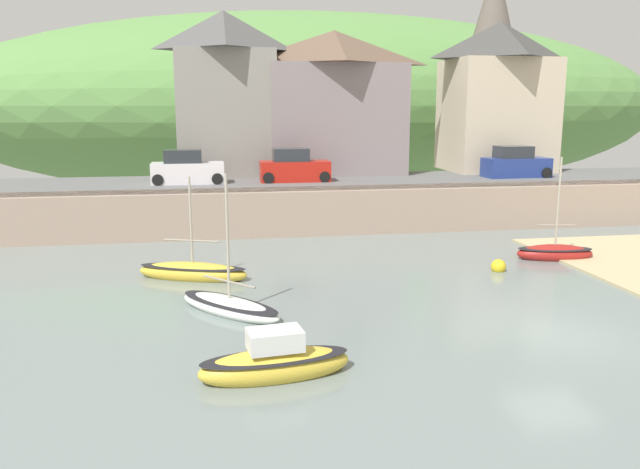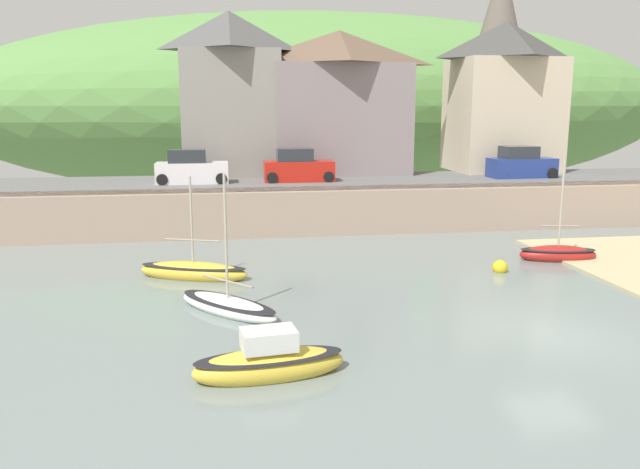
{
  "view_description": "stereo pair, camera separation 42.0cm",
  "coord_description": "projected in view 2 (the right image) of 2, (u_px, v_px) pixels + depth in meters",
  "views": [
    {
      "loc": [
        -10.13,
        -16.85,
        6.75
      ],
      "look_at": [
        -6.04,
        6.9,
        1.92
      ],
      "focal_mm": 35.89,
      "sensor_mm": 36.0,
      "label": 1
    },
    {
      "loc": [
        -9.72,
        -16.92,
        6.75
      ],
      "look_at": [
        -6.04,
        6.9,
        1.92
      ],
      "focal_mm": 35.89,
      "sensor_mm": 36.0,
      "label": 2
    }
  ],
  "objects": [
    {
      "name": "waterfront_building_centre",
      "position": [
        339.0,
        102.0,
        41.91
      ],
      "size": [
        9.06,
        5.65,
        9.18
      ],
      "color": "gray",
      "rests_on": "ground"
    },
    {
      "name": "sailboat_nearest_shore",
      "position": [
        269.0,
        363.0,
        16.24
      ],
      "size": [
        4.05,
        1.74,
        1.45
      ],
      "rotation": [
        0.0,
        0.0,
        0.12
      ],
      "color": "gold",
      "rests_on": "ground"
    },
    {
      "name": "waterfront_building_left",
      "position": [
        231.0,
        93.0,
        40.75
      ],
      "size": [
        6.39,
        5.31,
        10.24
      ],
      "color": "gray",
      "rests_on": "ground"
    },
    {
      "name": "hillside_backdrop",
      "position": [
        318.0,
        106.0,
        71.5
      ],
      "size": [
        80.0,
        44.0,
        19.49
      ],
      "color": "#5B8E47",
      "rests_on": "ground"
    },
    {
      "name": "dinghy_open_wooden",
      "position": [
        228.0,
        305.0,
        21.36
      ],
      "size": [
        3.85,
        4.07,
        4.79
      ],
      "rotation": [
        0.0,
        0.0,
        -0.84
      ],
      "color": "white",
      "rests_on": "ground"
    },
    {
      "name": "parked_car_by_wall",
      "position": [
        298.0,
        168.0,
        37.82
      ],
      "size": [
        4.12,
        1.82,
        1.95
      ],
      "rotation": [
        0.0,
        0.0,
        -0.01
      ],
      "color": "red",
      "rests_on": "ground"
    },
    {
      "name": "church_with_spire",
      "position": [
        498.0,
        61.0,
        47.09
      ],
      "size": [
        3.0,
        3.0,
        14.89
      ],
      "color": "gray",
      "rests_on": "ground"
    },
    {
      "name": "parked_car_near_slipway",
      "position": [
        191.0,
        169.0,
        36.89
      ],
      "size": [
        4.11,
        1.82,
        1.95
      ],
      "rotation": [
        0.0,
        0.0,
        0.0
      ],
      "color": "silver",
      "rests_on": "ground"
    },
    {
      "name": "quay_seawall",
      "position": [
        397.0,
        205.0,
        35.86
      ],
      "size": [
        48.0,
        9.4,
        2.4
      ],
      "color": "tan",
      "rests_on": "ground"
    },
    {
      "name": "waterfront_building_right",
      "position": [
        503.0,
        96.0,
        43.54
      ],
      "size": [
        7.03,
        5.96,
        9.97
      ],
      "color": "beige",
      "rests_on": "ground"
    },
    {
      "name": "sailboat_tall_mast",
      "position": [
        558.0,
        254.0,
        28.64
      ],
      "size": [
        3.57,
        1.86,
        4.78
      ],
      "rotation": [
        0.0,
        0.0,
        -0.17
      ],
      "color": "maroon",
      "rests_on": "ground"
    },
    {
      "name": "parked_car_end_of_row",
      "position": [
        521.0,
        165.0,
        39.92
      ],
      "size": [
        4.17,
        1.88,
        1.95
      ],
      "rotation": [
        0.0,
        0.0,
        0.04
      ],
      "color": "navy",
      "rests_on": "ground"
    },
    {
      "name": "sailboat_blue_trim",
      "position": [
        194.0,
        271.0,
        25.59
      ],
      "size": [
        4.64,
        2.7,
        4.29
      ],
      "rotation": [
        0.0,
        0.0,
        -0.36
      ],
      "color": "gold",
      "rests_on": "ground"
    },
    {
      "name": "mooring_buoy",
      "position": [
        500.0,
        267.0,
        26.58
      ],
      "size": [
        0.62,
        0.62,
        0.62
      ],
      "color": "yellow",
      "rests_on": "ground"
    }
  ]
}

